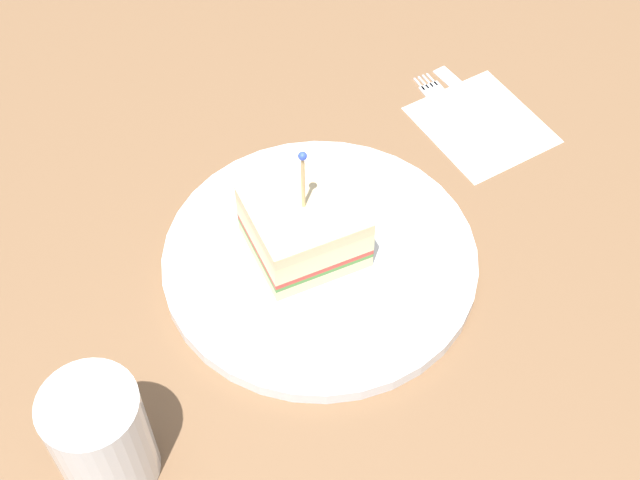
{
  "coord_description": "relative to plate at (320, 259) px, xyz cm",
  "views": [
    {
      "loc": [
        36.45,
        -26.48,
        61.04
      ],
      "look_at": [
        0.0,
        0.0,
        3.31
      ],
      "focal_mm": 49.82,
      "sensor_mm": 36.0,
      "label": 1
    }
  ],
  "objects": [
    {
      "name": "knife",
      "position": [
        -7.56,
        24.25,
        -0.48
      ],
      "size": [
        12.25,
        1.77,
        0.35
      ],
      "color": "silver",
      "rests_on": "ground_plane"
    },
    {
      "name": "drink_glass",
      "position": [
        6.1,
        -22.94,
        3.64
      ],
      "size": [
        6.79,
        6.79,
        9.87
      ],
      "color": "#B74C33",
      "rests_on": "ground_plane"
    },
    {
      "name": "ground_plane",
      "position": [
        0.0,
        0.0,
        -1.65
      ],
      "size": [
        118.63,
        118.63,
        2.0
      ],
      "primitive_type": "cube",
      "color": "brown"
    },
    {
      "name": "sandwich_half_center",
      "position": [
        -1.43,
        -0.58,
        3.38
      ],
      "size": [
        9.93,
        10.18,
        11.54
      ],
      "color": "beige",
      "rests_on": "plate"
    },
    {
      "name": "plate",
      "position": [
        0.0,
        0.0,
        0.0
      ],
      "size": [
        26.67,
        26.67,
        1.31
      ],
      "primitive_type": "cylinder",
      "color": "white",
      "rests_on": "ground_plane"
    },
    {
      "name": "napkin",
      "position": [
        -4.33,
        22.53,
        -0.58
      ],
      "size": [
        12.74,
        11.66,
        0.15
      ],
      "primitive_type": "cube",
      "rotation": [
        0.0,
        0.0,
        9.34
      ],
      "color": "beige",
      "rests_on": "ground_plane"
    },
    {
      "name": "fork",
      "position": [
        -8.4,
        21.52,
        -0.48
      ],
      "size": [
        12.63,
        3.02,
        0.35
      ],
      "color": "silver",
      "rests_on": "ground_plane"
    }
  ]
}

